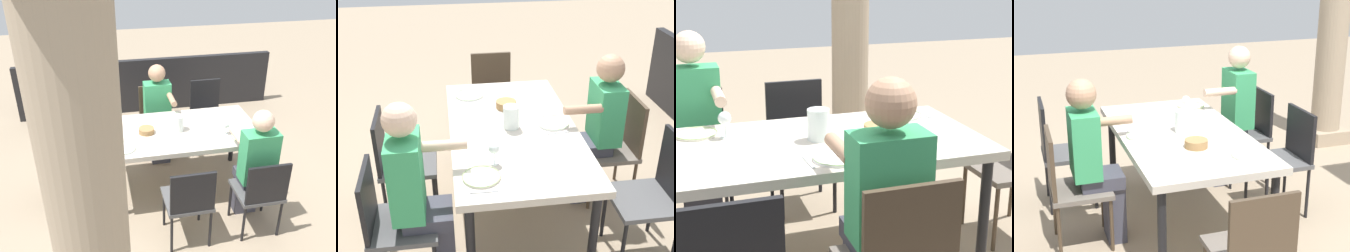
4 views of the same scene
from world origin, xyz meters
The scene contains 23 objects.
ground_plane centered at (0.00, 0.00, 0.00)m, with size 16.00×16.00×0.00m, color gray.
dining_table centered at (0.00, 0.00, 0.71)m, with size 1.82×0.96×0.78m.
chair_west_north centered at (-0.63, 0.90, 0.51)m, with size 0.44×0.44×0.88m.
chair_west_south centered at (-0.63, -0.91, 0.54)m, with size 0.44×0.44×0.94m.
chair_mid_north centered at (0.09, 0.90, 0.52)m, with size 0.44×0.44×0.90m.
chair_mid_south centered at (0.09, -0.91, 0.52)m, with size 0.44×0.44×0.91m.
chair_head_east centered at (1.33, 0.00, 0.52)m, with size 0.44×0.44×0.89m.
diner_woman_green centered at (-0.63, 0.71, 0.71)m, with size 0.35×0.49×1.32m.
diner_man_white centered at (0.09, -0.71, 0.70)m, with size 0.34×0.50×1.29m.
stone_column_centre centered at (0.94, 2.22, 1.42)m, with size 0.47×0.47×2.89m.
patio_railing centered at (0.00, -2.20, 0.45)m, with size 4.22×0.10×0.90m, color black.
plate_0 centered at (-0.65, 0.31, 0.79)m, with size 0.24×0.24×0.02m.
wine_glass_0 centered at (-0.49, 0.21, 0.89)m, with size 0.08×0.08×0.15m.
fork_0 centered at (-0.80, 0.31, 0.78)m, with size 0.02×0.17×0.01m, color silver.
spoon_0 centered at (-0.50, 0.31, 0.78)m, with size 0.02×0.17×0.01m, color silver.
plate_1 centered at (0.01, -0.32, 0.79)m, with size 0.25×0.25×0.02m.
fork_1 centered at (-0.14, -0.32, 0.78)m, with size 0.02×0.17×0.01m, color silver.
spoon_1 centered at (0.16, -0.32, 0.78)m, with size 0.02×0.17×0.01m, color silver.
plate_2 centered at (0.63, 0.29, 0.79)m, with size 0.24×0.24×0.02m.
fork_2 centered at (0.48, 0.29, 0.78)m, with size 0.02×0.17×0.01m, color silver.
spoon_2 centered at (0.78, 0.29, 0.78)m, with size 0.02×0.17×0.01m, color silver.
water_pitcher centered at (0.00, 0.01, 0.86)m, with size 0.12×0.12×0.18m.
bread_basket centered at (0.35, 0.00, 0.81)m, with size 0.17×0.17×0.06m, color #9E7547.
Camera 1 is at (0.84, 3.55, 2.78)m, focal length 39.59 mm.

